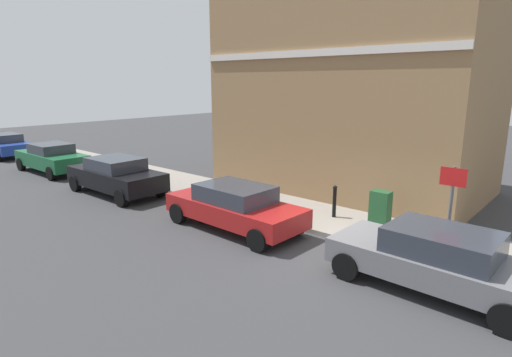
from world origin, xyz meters
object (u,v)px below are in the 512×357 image
(car_grey, at_px, (436,258))
(car_green, at_px, (52,158))
(street_sign, at_px, (451,199))
(car_blue, at_px, (5,145))
(utility_cabinet, at_px, (380,212))
(car_red, at_px, (235,206))
(bollard_near_cabinet, at_px, (334,200))
(car_black, at_px, (116,175))

(car_grey, relative_size, car_green, 0.97)
(car_grey, bearing_deg, car_green, 1.72)
(street_sign, bearing_deg, car_green, 95.26)
(car_blue, relative_size, utility_cabinet, 3.63)
(car_red, distance_m, street_sign, 5.94)
(car_blue, bearing_deg, street_sign, -176.16)
(car_grey, relative_size, car_red, 0.96)
(car_blue, distance_m, bollard_near_cabinet, 21.17)
(car_green, relative_size, bollard_near_cabinet, 4.32)
(car_black, distance_m, bollard_near_cabinet, 8.73)
(car_black, bearing_deg, car_green, -1.73)
(car_red, bearing_deg, bollard_near_cabinet, -125.47)
(car_grey, height_order, street_sign, street_sign)
(car_red, bearing_deg, car_green, 1.57)
(car_grey, relative_size, utility_cabinet, 3.79)
(car_blue, xyz_separation_m, utility_cabinet, (2.45, -22.60, -0.04))
(car_red, distance_m, car_green, 12.41)
(street_sign, bearing_deg, car_black, 98.35)
(car_blue, xyz_separation_m, bollard_near_cabinet, (2.55, -21.02, -0.01))
(car_red, relative_size, utility_cabinet, 3.94)
(car_black, xyz_separation_m, utility_cabinet, (2.66, -9.87, -0.09))
(car_grey, height_order, car_black, car_black)
(car_blue, relative_size, street_sign, 1.82)
(car_green, xyz_separation_m, car_blue, (0.11, 6.69, -0.03))
(car_red, bearing_deg, street_sign, -163.02)
(car_black, relative_size, bollard_near_cabinet, 4.32)
(car_grey, relative_size, bollard_near_cabinet, 4.19)
(car_grey, distance_m, car_green, 18.29)
(car_grey, height_order, car_red, car_grey)
(car_red, xyz_separation_m, car_blue, (0.04, 19.09, -0.01))
(bollard_near_cabinet, bearing_deg, utility_cabinet, -93.62)
(car_grey, xyz_separation_m, bollard_near_cabinet, (2.55, 3.95, -0.02))
(utility_cabinet, bearing_deg, car_red, 125.31)
(car_black, relative_size, street_sign, 1.95)
(street_sign, bearing_deg, car_grey, -171.24)
(car_blue, bearing_deg, car_black, 179.30)
(car_green, bearing_deg, car_grey, 179.62)
(utility_cabinet, bearing_deg, bollard_near_cabinet, 86.38)
(bollard_near_cabinet, bearing_deg, car_blue, 96.91)
(car_green, relative_size, car_blue, 1.07)
(car_black, distance_m, car_blue, 12.74)
(car_black, relative_size, car_green, 1.00)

